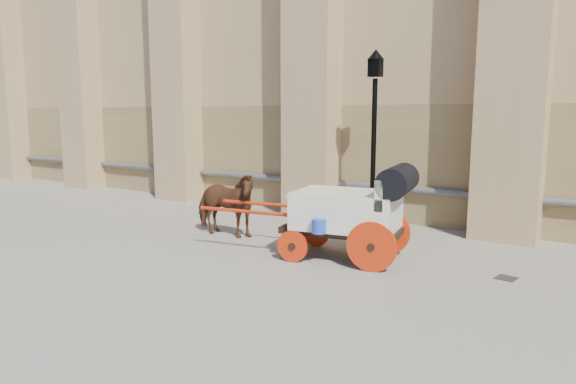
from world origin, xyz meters
The scene contains 6 objects.
ground centered at (0.00, 0.00, 0.00)m, with size 90.00×90.00×0.00m, color #6F685C.
horse centered at (-1.40, 0.41, 0.75)m, with size 0.81×1.77×1.50m, color brown.
carriage centered at (1.88, 0.32, 1.00)m, with size 4.35×1.82×1.85m.
street_lamp centered at (1.09, 2.97, 2.28)m, with size 0.40×0.40×4.26m.
drain_grate_near centered at (0.63, 0.01, 0.01)m, with size 0.32×0.32×0.01m, color black.
drain_grate_far centered at (4.59, 0.70, 0.01)m, with size 0.32×0.32×0.01m, color black.
Camera 1 is at (6.09, -8.37, 2.79)m, focal length 32.00 mm.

